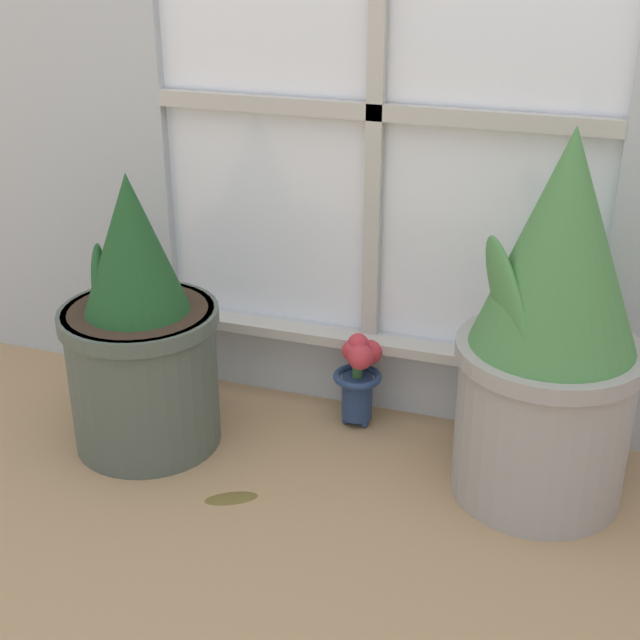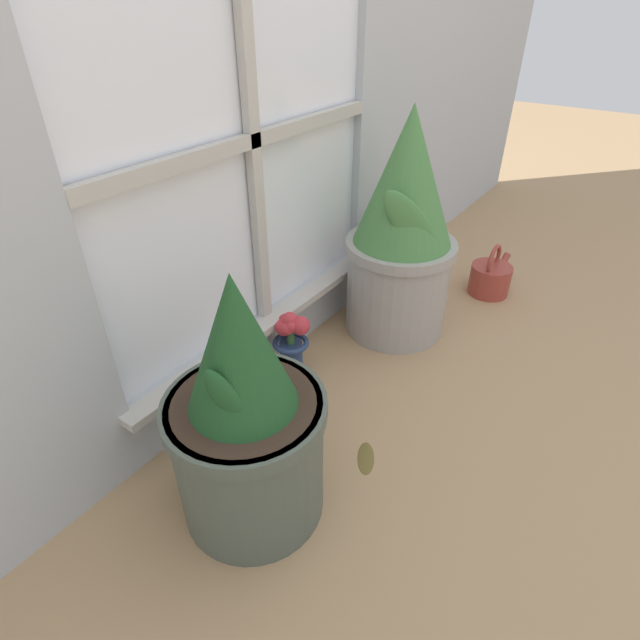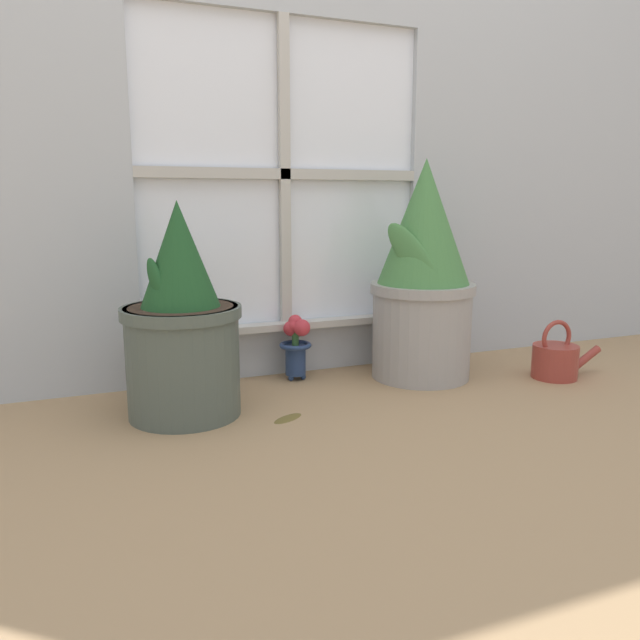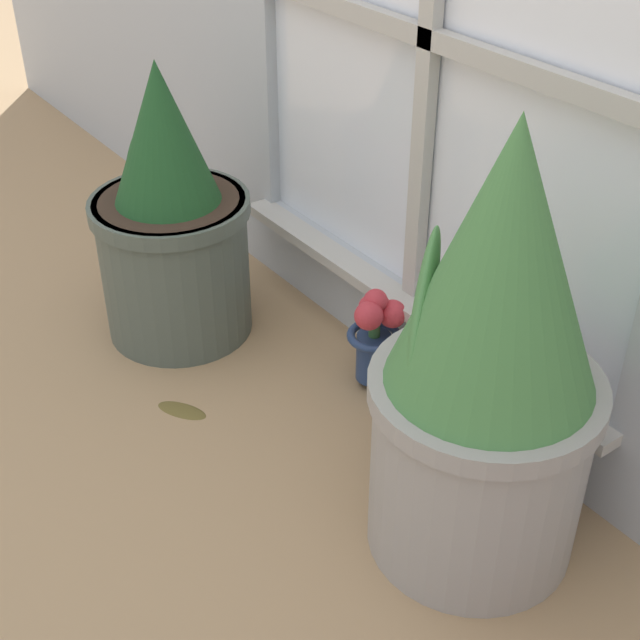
{
  "view_description": "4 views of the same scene",
  "coord_description": "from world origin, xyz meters",
  "views": [
    {
      "loc": [
        0.5,
        -1.28,
        1.1
      ],
      "look_at": [
        -0.05,
        0.34,
        0.31
      ],
      "focal_mm": 50.0,
      "sensor_mm": 36.0,
      "label": 1
    },
    {
      "loc": [
        -0.95,
        -0.33,
        1.03
      ],
      "look_at": [
        -0.03,
        0.32,
        0.27
      ],
      "focal_mm": 28.0,
      "sensor_mm": 36.0,
      "label": 2
    },
    {
      "loc": [
        -0.72,
        -1.55,
        0.63
      ],
      "look_at": [
        0.03,
        0.3,
        0.24
      ],
      "focal_mm": 35.0,
      "sensor_mm": 36.0,
      "label": 3
    },
    {
      "loc": [
        1.14,
        -0.51,
        1.16
      ],
      "look_at": [
        -0.04,
        0.35,
        0.18
      ],
      "focal_mm": 50.0,
      "sensor_mm": 36.0,
      "label": 4
    }
  ],
  "objects": [
    {
      "name": "fallen_leaf",
      "position": [
        -0.16,
        0.08,
        0.0
      ],
      "size": [
        0.12,
        0.09,
        0.01
      ],
      "color": "brown",
      "rests_on": "ground_plane"
    },
    {
      "name": "flower_vase",
      "position": [
        0.0,
        0.45,
        0.14
      ],
      "size": [
        0.11,
        0.12,
        0.23
      ],
      "color": "navy",
      "rests_on": "ground_plane"
    },
    {
      "name": "potted_plant_left",
      "position": [
        -0.43,
        0.23,
        0.26
      ],
      "size": [
        0.34,
        0.34,
        0.62
      ],
      "color": "#4C564C",
      "rests_on": "ground_plane"
    },
    {
      "name": "potted_plant_right",
      "position": [
        0.43,
        0.32,
        0.36
      ],
      "size": [
        0.37,
        0.37,
        0.76
      ],
      "color": "#9E9993",
      "rests_on": "ground_plane"
    },
    {
      "name": "ground_plane",
      "position": [
        0.0,
        0.0,
        0.0
      ],
      "size": [
        10.0,
        10.0,
        0.0
      ],
      "primitive_type": "plane",
      "color": "tan"
    },
    {
      "name": "watering_can",
      "position": [
        0.86,
        0.12,
        0.07
      ],
      "size": [
        0.28,
        0.16,
        0.21
      ],
      "color": "#99382D",
      "rests_on": "ground_plane"
    }
  ]
}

